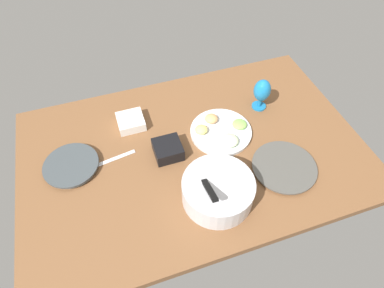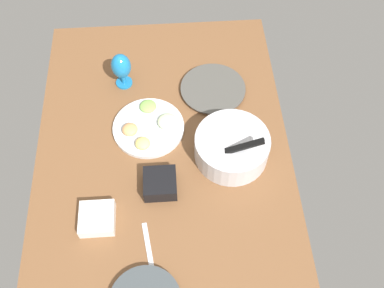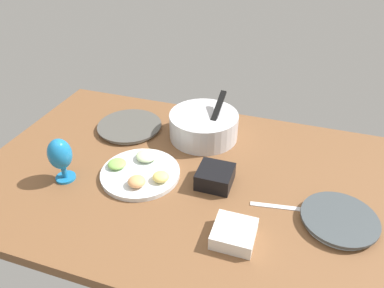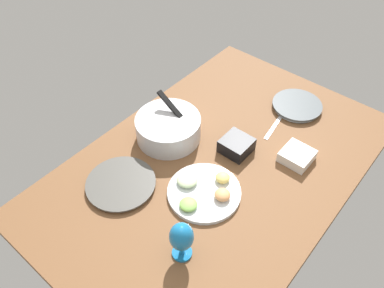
{
  "view_description": "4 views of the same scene",
  "coord_description": "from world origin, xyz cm",
  "px_view_note": "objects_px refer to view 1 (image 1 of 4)",
  "views": [
    {
      "loc": [
        30.94,
        89.44,
        120.43
      ],
      "look_at": [
        1.42,
        1.97,
        7.21
      ],
      "focal_mm": 30.28,
      "sensor_mm": 36.0,
      "label": 1
    },
    {
      "loc": [
        92.74,
        5.34,
        155.81
      ],
      "look_at": [
        -2.69,
        11.7,
        7.21
      ],
      "focal_mm": 41.82,
      "sensor_mm": 36.0,
      "label": 2
    },
    {
      "loc": [
        36.13,
        -101.46,
        88.11
      ],
      "look_at": [
        -0.85,
        10.31,
        7.21
      ],
      "focal_mm": 33.88,
      "sensor_mm": 36.0,
      "label": 3
    },
    {
      "loc": [
        -93.09,
        -64.1,
        129.55
      ],
      "look_at": [
        -3.07,
        11.67,
        7.21
      ],
      "focal_mm": 36.63,
      "sensor_mm": 36.0,
      "label": 4
    }
  ],
  "objects_px": {
    "square_bowl_black": "(168,149)",
    "dinner_plate_left": "(284,167)",
    "dinner_plate_right": "(71,166)",
    "square_bowl_white": "(131,121)",
    "fruit_platter": "(221,131)",
    "mixing_bowl": "(218,190)",
    "hurricane_glass_blue": "(262,91)"
  },
  "relations": [
    {
      "from": "mixing_bowl",
      "to": "square_bowl_white",
      "type": "height_order",
      "value": "mixing_bowl"
    },
    {
      "from": "dinner_plate_left",
      "to": "mixing_bowl",
      "type": "xyz_separation_m",
      "value": [
        0.34,
        0.04,
        0.05
      ]
    },
    {
      "from": "dinner_plate_right",
      "to": "square_bowl_black",
      "type": "bearing_deg",
      "value": 171.69
    },
    {
      "from": "dinner_plate_left",
      "to": "fruit_platter",
      "type": "bearing_deg",
      "value": -56.71
    },
    {
      "from": "fruit_platter",
      "to": "square_bowl_black",
      "type": "xyz_separation_m",
      "value": [
        0.28,
        0.04,
        0.02
      ]
    },
    {
      "from": "square_bowl_white",
      "to": "fruit_platter",
      "type": "bearing_deg",
      "value": 154.31
    },
    {
      "from": "dinner_plate_left",
      "to": "square_bowl_white",
      "type": "relative_size",
      "value": 2.26
    },
    {
      "from": "dinner_plate_left",
      "to": "square_bowl_black",
      "type": "bearing_deg",
      "value": -27.78
    },
    {
      "from": "dinner_plate_right",
      "to": "fruit_platter",
      "type": "distance_m",
      "value": 0.72
    },
    {
      "from": "dinner_plate_right",
      "to": "fruit_platter",
      "type": "bearing_deg",
      "value": 178.16
    },
    {
      "from": "fruit_platter",
      "to": "hurricane_glass_blue",
      "type": "relative_size",
      "value": 1.72
    },
    {
      "from": "dinner_plate_right",
      "to": "hurricane_glass_blue",
      "type": "height_order",
      "value": "hurricane_glass_blue"
    },
    {
      "from": "dinner_plate_left",
      "to": "square_bowl_black",
      "type": "relative_size",
      "value": 2.3
    },
    {
      "from": "mixing_bowl",
      "to": "fruit_platter",
      "type": "relative_size",
      "value": 0.99
    },
    {
      "from": "hurricane_glass_blue",
      "to": "square_bowl_white",
      "type": "xyz_separation_m",
      "value": [
        0.67,
        -0.09,
        -0.08
      ]
    },
    {
      "from": "dinner_plate_left",
      "to": "dinner_plate_right",
      "type": "xyz_separation_m",
      "value": [
        0.91,
        -0.31,
        0.0
      ]
    },
    {
      "from": "fruit_platter",
      "to": "square_bowl_white",
      "type": "distance_m",
      "value": 0.45
    },
    {
      "from": "dinner_plate_right",
      "to": "square_bowl_black",
      "type": "height_order",
      "value": "square_bowl_black"
    },
    {
      "from": "square_bowl_black",
      "to": "dinner_plate_left",
      "type": "bearing_deg",
      "value": 152.22
    },
    {
      "from": "dinner_plate_right",
      "to": "square_bowl_white",
      "type": "xyz_separation_m",
      "value": [
        -0.31,
        -0.17,
        0.01
      ]
    },
    {
      "from": "dinner_plate_left",
      "to": "hurricane_glass_blue",
      "type": "height_order",
      "value": "hurricane_glass_blue"
    },
    {
      "from": "mixing_bowl",
      "to": "fruit_platter",
      "type": "bearing_deg",
      "value": -114.44
    },
    {
      "from": "dinner_plate_right",
      "to": "fruit_platter",
      "type": "height_order",
      "value": "fruit_platter"
    },
    {
      "from": "fruit_platter",
      "to": "square_bowl_black",
      "type": "height_order",
      "value": "square_bowl_black"
    },
    {
      "from": "square_bowl_white",
      "to": "square_bowl_black",
      "type": "relative_size",
      "value": 1.02
    },
    {
      "from": "dinner_plate_right",
      "to": "square_bowl_black",
      "type": "distance_m",
      "value": 0.44
    },
    {
      "from": "dinner_plate_left",
      "to": "square_bowl_black",
      "type": "xyz_separation_m",
      "value": [
        0.47,
        -0.25,
        0.03
      ]
    },
    {
      "from": "square_bowl_white",
      "to": "hurricane_glass_blue",
      "type": "bearing_deg",
      "value": 172.56
    },
    {
      "from": "mixing_bowl",
      "to": "dinner_plate_left",
      "type": "bearing_deg",
      "value": -172.96
    },
    {
      "from": "hurricane_glass_blue",
      "to": "dinner_plate_right",
      "type": "bearing_deg",
      "value": 5.02
    },
    {
      "from": "dinner_plate_left",
      "to": "hurricane_glass_blue",
      "type": "distance_m",
      "value": 0.42
    },
    {
      "from": "dinner_plate_left",
      "to": "square_bowl_white",
      "type": "distance_m",
      "value": 0.77
    }
  ]
}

